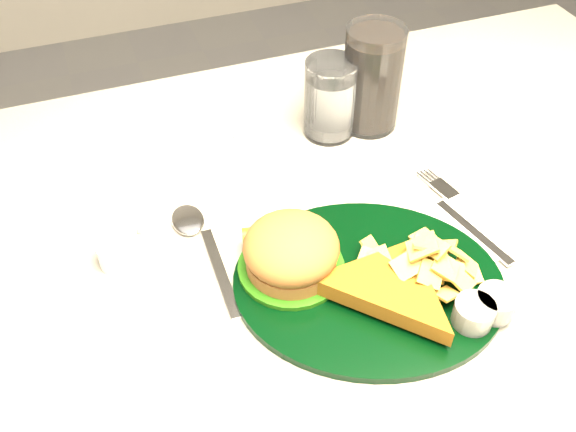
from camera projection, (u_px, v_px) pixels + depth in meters
name	position (u px, v px, depth m)	size (l,w,h in m)	color
table	(314.00, 422.00, 0.95)	(1.20, 0.80, 0.75)	#A7A297
dinner_plate	(370.00, 266.00, 0.64)	(0.28, 0.23, 0.06)	black
water_glass	(330.00, 99.00, 0.81)	(0.07, 0.07, 0.10)	white
cola_glass	(372.00, 79.00, 0.81)	(0.07, 0.07, 0.14)	black
fork_napkin	(469.00, 227.00, 0.71)	(0.11, 0.15, 0.01)	white
spoon	(220.00, 270.00, 0.67)	(0.05, 0.17, 0.01)	silver
ramekin	(118.00, 253.00, 0.67)	(0.04, 0.04, 0.03)	silver
wrapped_straw	(191.00, 179.00, 0.77)	(0.20, 0.07, 0.01)	white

